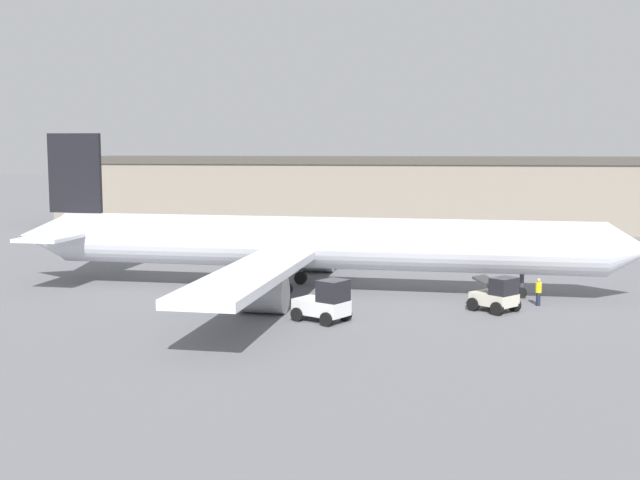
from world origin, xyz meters
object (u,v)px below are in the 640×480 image
Objects in this scene: baggage_tug at (325,302)px; belt_loader_truck at (497,295)px; airplane at (305,244)px; ground_crew_worker at (538,291)px.

baggage_tug is 10.51m from belt_loader_truck.
airplane is 15.49m from ground_crew_worker.
belt_loader_truck is at bearing 167.33° from ground_crew_worker.
belt_loader_truck is (-2.70, -2.17, 0.10)m from ground_crew_worker.
belt_loader_truck is (9.71, 4.03, -0.10)m from baggage_tug.
belt_loader_truck reaches higher than ground_crew_worker.
airplane reaches higher than ground_crew_worker.
airplane reaches higher than baggage_tug.
ground_crew_worker is at bearing -8.92° from airplane.
baggage_tug is at bearing -71.42° from airplane.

